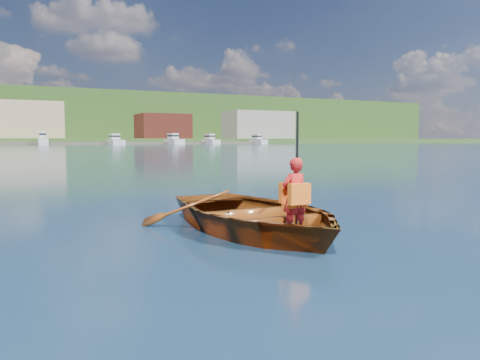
{
  "coord_description": "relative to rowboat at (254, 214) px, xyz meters",
  "views": [
    {
      "loc": [
        -3.85,
        -5.74,
        1.47
      ],
      "look_at": [
        -0.72,
        0.88,
        0.84
      ],
      "focal_mm": 35.0,
      "sensor_mm": 36.0,
      "label": 1
    }
  ],
  "objects": [
    {
      "name": "marina_yachts",
      "position": [
        -0.96,
        142.44,
        1.08
      ],
      "size": [
        142.13,
        13.71,
        4.28
      ],
      "color": "silver",
      "rests_on": "ground"
    },
    {
      "name": "dock",
      "position": [
        -5.94,
        147.12,
        0.12
      ],
      "size": [
        160.03,
        10.58,
        0.8
      ],
      "color": "brown",
      "rests_on": "ground"
    },
    {
      "name": "shoreline",
      "position": [
        0.47,
        235.73,
        10.04
      ],
      "size": [
        400.0,
        140.0,
        22.0
      ],
      "color": "#345C23",
      "rests_on": "ground"
    },
    {
      "name": "waterfront_buildings",
      "position": [
        -7.27,
        164.12,
        7.47
      ],
      "size": [
        202.0,
        16.0,
        14.0
      ],
      "color": "brown",
      "rests_on": "ground"
    },
    {
      "name": "rowboat",
      "position": [
        0.0,
        0.0,
        0.0
      ],
      "size": [
        3.18,
        4.29,
        0.86
      ],
      "color": "brown",
      "rests_on": "ground"
    },
    {
      "name": "child_paddler",
      "position": [
        0.2,
        -0.89,
        0.39
      ],
      "size": [
        0.42,
        0.36,
        1.78
      ],
      "color": "red",
      "rests_on": "ground"
    },
    {
      "name": "ground",
      "position": [
        0.47,
        -0.88,
        -0.28
      ],
      "size": [
        600.0,
        600.0,
        0.0
      ],
      "color": "#0F2F46",
      "rests_on": "ground"
    }
  ]
}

